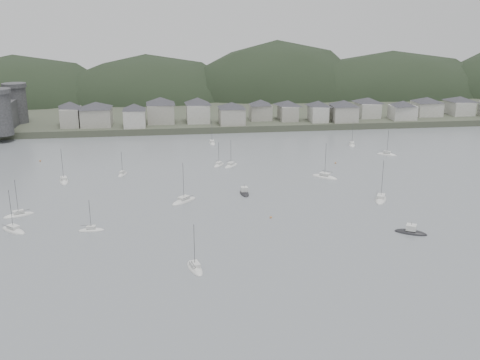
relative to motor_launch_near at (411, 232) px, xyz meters
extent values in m
plane|color=slate|center=(-39.51, -42.39, -0.29)|extent=(900.00, 900.00, 0.00)
cube|color=#383D2D|center=(-39.51, 252.61, 1.21)|extent=(900.00, 250.00, 3.00)
ellipsoid|color=black|center=(-150.38, 229.55, -10.43)|extent=(138.98, 92.48, 81.13)
ellipsoid|color=black|center=(-71.81, 230.48, -10.26)|extent=(132.08, 90.41, 79.74)
ellipsoid|color=black|center=(11.13, 230.55, -12.97)|extent=(133.88, 88.37, 101.41)
ellipsoid|color=black|center=(86.44, 225.52, -10.61)|extent=(165.81, 81.78, 82.55)
cylinder|color=#2D2D2F|center=(-131.51, 123.61, 11.71)|extent=(10.00, 10.00, 18.00)
cylinder|color=#2D2D2F|center=(-131.51, 151.61, 11.21)|extent=(10.00, 10.00, 17.00)
cube|color=#2D2D2F|center=(-131.51, 137.61, 8.71)|extent=(3.50, 30.00, 12.00)
cube|color=gray|center=(-104.51, 139.57, 7.00)|extent=(8.34, 12.91, 8.59)
pyramid|color=#2C2C32|center=(-104.51, 139.57, 12.80)|extent=(15.78, 15.78, 3.01)
cube|color=gray|center=(-92.83, 138.94, 6.89)|extent=(13.68, 13.35, 8.36)
pyramid|color=#2C2C32|center=(-92.83, 138.94, 12.53)|extent=(20.07, 20.07, 2.93)
cube|color=#A4A19A|center=(-75.09, 133.63, 6.75)|extent=(9.78, 10.20, 8.08)
pyramid|color=#2C2C32|center=(-75.09, 133.63, 12.20)|extent=(14.83, 14.83, 2.83)
cube|color=gray|center=(-63.03, 143.26, 7.26)|extent=(12.59, 13.33, 9.09)
pyramid|color=#2C2C32|center=(-63.03, 143.26, 13.39)|extent=(19.24, 19.24, 3.18)
cube|color=#A4A19A|center=(-45.26, 141.71, 7.14)|extent=(10.74, 12.17, 8.87)
pyramid|color=#2C2C32|center=(-45.26, 141.71, 13.13)|extent=(17.01, 17.01, 3.10)
cube|color=gray|center=(-29.59, 135.14, 6.56)|extent=(11.63, 12.09, 7.69)
pyramid|color=#2C2C32|center=(-29.59, 135.14, 11.75)|extent=(17.61, 17.61, 2.69)
cube|color=gray|center=(-14.26, 143.81, 6.43)|extent=(10.37, 9.35, 7.44)
pyramid|color=#2C2C32|center=(-14.26, 143.81, 11.45)|extent=(14.65, 14.65, 2.60)
cube|color=gray|center=(-0.89, 141.41, 6.32)|extent=(8.24, 12.20, 7.22)
pyramid|color=#2C2C32|center=(-0.89, 141.41, 11.19)|extent=(15.17, 15.17, 2.53)
cube|color=#A4A19A|center=(12.98, 136.16, 6.44)|extent=(8.06, 10.91, 7.46)
pyramid|color=#2C2C32|center=(12.98, 136.16, 11.48)|extent=(14.08, 14.08, 2.61)
cube|color=gray|center=(25.30, 134.67, 6.54)|extent=(11.73, 11.78, 7.66)
pyramid|color=#2C2C32|center=(25.30, 134.67, 11.71)|extent=(17.46, 17.46, 2.68)
cube|color=#A4A19A|center=(41.12, 144.52, 6.38)|extent=(10.19, 13.02, 7.33)
pyramid|color=#2C2C32|center=(41.12, 144.52, 11.33)|extent=(17.23, 17.23, 2.57)
cube|color=#A4A19A|center=(56.03, 135.68, 6.15)|extent=(11.70, 9.81, 6.88)
pyramid|color=#2C2C32|center=(56.03, 135.68, 10.79)|extent=(15.97, 15.97, 2.41)
cube|color=#A4A19A|center=(72.89, 144.52, 6.21)|extent=(12.83, 12.48, 7.00)
pyramid|color=#2C2C32|center=(72.89, 144.52, 10.94)|extent=(18.79, 18.79, 2.45)
cube|color=#A4A19A|center=(91.22, 145.04, 6.20)|extent=(11.07, 13.50, 6.97)
pyramid|color=#2C2C32|center=(91.22, 145.04, 10.90)|extent=(18.25, 18.25, 2.44)
ellipsoid|color=silver|center=(-55.71, -13.17, -0.24)|extent=(4.48, 8.58, 1.64)
cube|color=silver|center=(-55.71, -13.17, 0.88)|extent=(2.43, 3.21, 0.70)
cylinder|color=#3F3F42|center=(-55.71, -13.17, 5.03)|extent=(0.12, 0.12, 10.24)
cylinder|color=#3F3F42|center=(-56.05, -14.60, 1.43)|extent=(0.97, 3.61, 0.10)
ellipsoid|color=silver|center=(25.32, 78.50, -0.24)|extent=(7.80, 6.30, 1.54)
cube|color=silver|center=(25.32, 78.50, 0.83)|extent=(3.19, 2.90, 0.70)
cylinder|color=#3F3F42|center=(25.32, 78.50, 4.73)|extent=(0.12, 0.12, 9.64)
cylinder|color=#3F3F42|center=(24.16, 77.74, 1.38)|extent=(2.95, 1.99, 0.10)
ellipsoid|color=silver|center=(-41.49, 107.61, -0.24)|extent=(2.94, 7.81, 1.53)
cube|color=silver|center=(-41.49, 107.61, 0.83)|extent=(1.86, 2.79, 0.70)
cylinder|color=#3F3F42|center=(-41.49, 107.61, 4.70)|extent=(0.12, 0.12, 9.59)
cylinder|color=#3F3F42|center=(-41.40, 108.99, 1.38)|extent=(0.32, 3.45, 0.10)
ellipsoid|color=silver|center=(-80.91, 12.64, -0.24)|extent=(6.56, 2.16, 1.31)
cube|color=silver|center=(-80.91, 12.64, 0.71)|extent=(2.30, 1.46, 0.70)
cylinder|color=#3F3F42|center=(-80.91, 12.64, 4.00)|extent=(0.12, 0.12, 8.17)
cylinder|color=#3F3F42|center=(-82.08, 12.63, 1.26)|extent=(2.94, 0.13, 0.10)
ellipsoid|color=silver|center=(-56.36, 32.40, -0.24)|extent=(8.98, 8.67, 1.89)
cube|color=silver|center=(-56.36, 32.40, 1.01)|extent=(3.84, 3.78, 0.70)
cylinder|color=#3F3F42|center=(-56.36, 32.40, 5.82)|extent=(0.12, 0.12, 11.82)
cylinder|color=#3F3F42|center=(-55.12, 31.24, 1.56)|extent=(3.18, 2.98, 0.10)
ellipsoid|color=silver|center=(-102.12, 26.55, -0.24)|extent=(8.52, 5.77, 1.63)
cube|color=silver|center=(-102.12, 26.55, 0.88)|extent=(3.35, 2.82, 0.70)
cylinder|color=#3F3F42|center=(-102.12, 26.55, 5.02)|extent=(0.12, 0.12, 10.22)
cylinder|color=#3F3F42|center=(-100.79, 25.94, 1.43)|extent=(3.39, 1.62, 0.10)
ellipsoid|color=silver|center=(-37.77, 70.16, -0.24)|extent=(6.67, 7.60, 1.54)
cube|color=silver|center=(-37.77, 70.16, 0.83)|extent=(2.99, 3.17, 0.70)
cylinder|color=#3F3F42|center=(-37.77, 70.16, 4.72)|extent=(0.12, 0.12, 9.63)
cylinder|color=#3F3F42|center=(-38.62, 71.26, 1.38)|extent=(2.20, 2.80, 0.10)
ellipsoid|color=silver|center=(2.23, 26.00, -0.24)|extent=(7.07, 10.02, 1.93)
cube|color=silver|center=(2.23, 26.00, 1.03)|extent=(3.41, 3.97, 0.70)
cylinder|color=#3F3F42|center=(2.23, 26.00, 5.94)|extent=(0.12, 0.12, 12.07)
cylinder|color=#3F3F42|center=(1.46, 27.56, 1.58)|extent=(2.02, 3.93, 0.10)
ellipsoid|color=silver|center=(-7.82, 51.26, -0.24)|extent=(8.92, 8.69, 1.89)
cube|color=silver|center=(-7.82, 51.26, 1.00)|extent=(3.82, 3.78, 0.70)
cylinder|color=#3F3F42|center=(-7.82, 51.26, 5.81)|extent=(0.12, 0.12, 11.79)
cylinder|color=#3F3F42|center=(-6.59, 52.43, 1.55)|extent=(3.14, 3.00, 0.10)
ellipsoid|color=silver|center=(-100.72, 15.11, -0.24)|extent=(8.32, 7.85, 1.74)
cube|color=silver|center=(-100.72, 15.11, 0.93)|extent=(3.54, 3.45, 0.70)
cylinder|color=#3F3F42|center=(-100.72, 15.11, 5.33)|extent=(0.12, 0.12, 10.84)
cylinder|color=#3F3F42|center=(-101.89, 14.07, 1.48)|extent=(2.98, 2.67, 0.10)
ellipsoid|color=silver|center=(-76.38, 64.04, -0.24)|extent=(3.89, 6.73, 1.28)
cube|color=silver|center=(-76.38, 64.04, 0.70)|extent=(2.02, 2.56, 0.70)
cylinder|color=#3F3F42|center=(-76.38, 64.04, 3.92)|extent=(0.12, 0.12, 8.01)
cylinder|color=#3F3F42|center=(-76.03, 62.95, 1.25)|extent=(0.97, 2.78, 0.10)
ellipsoid|color=silver|center=(17.12, 96.57, -0.24)|extent=(4.27, 8.07, 1.54)
cube|color=silver|center=(17.12, 96.57, 0.83)|extent=(2.30, 3.03, 0.70)
cylinder|color=#3F3F42|center=(17.12, 96.57, 4.72)|extent=(0.12, 0.12, 9.63)
cylinder|color=#3F3F42|center=(16.78, 97.91, 1.38)|extent=(0.94, 3.38, 0.10)
ellipsoid|color=silver|center=(-95.22, 58.44, -0.24)|extent=(4.70, 9.25, 1.77)
cube|color=silver|center=(-95.22, 58.44, 0.95)|extent=(2.58, 3.45, 0.70)
cylinder|color=#3F3F42|center=(-95.22, 58.44, 5.44)|extent=(0.12, 0.12, 11.06)
cylinder|color=#3F3F42|center=(-95.56, 56.88, 1.50)|extent=(0.97, 3.91, 0.10)
ellipsoid|color=silver|center=(-42.07, 71.73, -0.24)|extent=(5.48, 6.90, 1.36)
cube|color=silver|center=(-42.07, 71.73, 0.74)|extent=(2.54, 2.81, 0.70)
cylinder|color=#3F3F42|center=(-42.07, 71.73, 4.16)|extent=(0.12, 0.12, 8.49)
cylinder|color=#3F3F42|center=(-42.72, 72.76, 1.29)|extent=(1.72, 2.63, 0.10)
ellipsoid|color=black|center=(0.00, 0.00, -0.24)|extent=(8.47, 6.67, 1.79)
cube|color=silver|center=(0.00, 0.00, 1.30)|extent=(3.26, 3.20, 1.40)
cylinder|color=#3F3F42|center=(0.00, 0.00, 2.20)|extent=(0.10, 0.10, 1.20)
ellipsoid|color=black|center=(-37.49, 37.53, -0.24)|extent=(2.87, 7.27, 1.58)
cube|color=silver|center=(-37.49, 37.53, 1.20)|extent=(2.09, 2.23, 1.40)
cylinder|color=#3F3F42|center=(-37.49, 37.53, 2.10)|extent=(0.10, 0.10, 1.20)
sphere|color=#B6753C|center=(-108.56, 86.80, -0.14)|extent=(0.70, 0.70, 0.70)
sphere|color=#B6753C|center=(-33.30, 15.57, -0.14)|extent=(0.70, 0.70, 0.70)
sphere|color=#B6753C|center=(1.38, 68.84, -0.14)|extent=(0.70, 0.70, 0.70)
camera|label=1|loc=(-60.73, -123.89, 53.41)|focal=41.42mm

